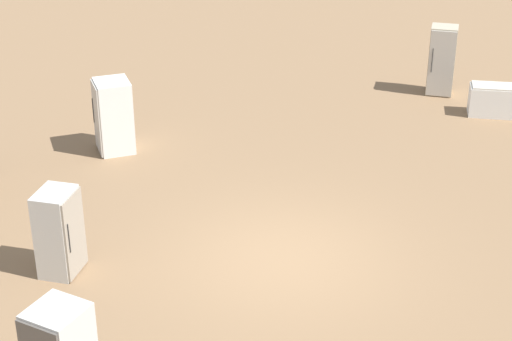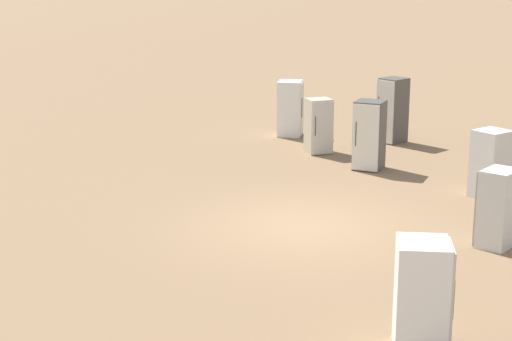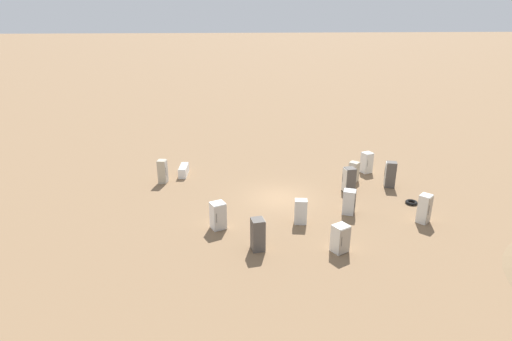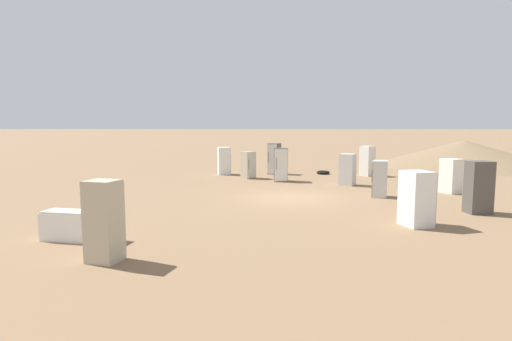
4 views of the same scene
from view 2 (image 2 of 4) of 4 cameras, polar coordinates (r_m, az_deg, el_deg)
The scene contains 9 objects.
ground_plane at distance 17.75m, azimuth 3.28°, elevation -3.72°, with size 1000.00×1000.00×0.00m, color #846647.
discarded_fridge_1 at distance 23.94m, azimuth 4.20°, elevation 2.98°, with size 0.91×0.91×1.53m.
discarded_fridge_2 at distance 25.50m, azimuth 9.08°, elevation 3.98°, with size 0.93×0.87×1.91m.
discarded_fridge_3 at distance 22.27m, azimuth 7.56°, elevation 2.35°, with size 0.79×0.75×1.79m.
discarded_fridge_4 at distance 16.96m, azimuth 15.78°, elevation -2.44°, with size 0.85×0.76×1.53m.
discarded_fridge_6 at distance 20.26m, azimuth 15.40°, elevation 0.42°, with size 0.98×0.95×1.58m.
discarded_fridge_7 at distance 26.13m, azimuth 2.31°, elevation 4.16°, with size 0.90×0.91×1.68m.
discarded_fridge_9 at distance 12.40m, azimuth 11.04°, elevation -8.25°, with size 0.99×0.98×1.63m.
scrap_tire at distance 25.07m, azimuth 15.76°, elevation 1.43°, with size 0.80×0.80×0.19m.
Camera 2 is at (-15.62, -6.35, 5.57)m, focal length 60.00 mm.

